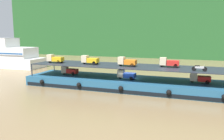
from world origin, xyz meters
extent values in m
plane|color=olive|center=(0.00, 0.00, 0.00)|extent=(400.00, 400.00, 0.00)
cube|color=#235628|center=(0.00, 61.36, 14.05)|extent=(125.80, 32.95, 28.11)
cube|color=#23567A|center=(0.00, 0.00, 0.75)|extent=(32.49, 7.26, 1.50)
cube|color=black|center=(0.00, -3.65, 0.35)|extent=(31.84, 0.06, 0.50)
sphere|color=black|center=(-12.99, -3.83, 0.85)|extent=(0.68, 0.68, 0.68)
sphere|color=black|center=(-6.50, -3.83, 0.85)|extent=(0.68, 0.68, 0.68)
sphere|color=black|center=(0.00, -3.83, 0.85)|extent=(0.68, 0.68, 0.68)
sphere|color=black|center=(6.50, -3.83, 0.85)|extent=(0.68, 0.68, 0.68)
cylinder|color=#232833|center=(-15.36, 3.15, 2.50)|extent=(0.16, 0.16, 2.00)
cylinder|color=#232833|center=(-15.36, -3.15, 2.50)|extent=(0.16, 0.16, 2.00)
cube|color=#232833|center=(0.00, 0.00, 3.45)|extent=(30.89, 6.46, 0.10)
cube|color=red|center=(-9.75, 0.11, 2.13)|extent=(1.74, 1.26, 0.70)
cube|color=beige|center=(-11.15, 0.06, 2.33)|extent=(0.94, 1.03, 1.10)
cube|color=#19232D|center=(-11.62, 0.05, 2.44)|extent=(0.07, 0.85, 0.38)
cylinder|color=black|center=(-11.30, 0.06, 1.78)|extent=(0.56, 0.16, 0.56)
cylinder|color=black|center=(-9.37, 0.66, 1.78)|extent=(0.56, 0.16, 0.56)
cylinder|color=black|center=(-9.33, -0.40, 1.78)|extent=(0.56, 0.16, 0.56)
cube|color=#1E47B7|center=(0.37, -0.48, 2.13)|extent=(1.75, 1.27, 0.70)
cube|color=beige|center=(-1.03, -0.43, 2.33)|extent=(0.94, 1.03, 1.10)
cube|color=#19232D|center=(-1.50, -0.41, 2.44)|extent=(0.07, 0.85, 0.38)
cylinder|color=black|center=(-1.18, -0.42, 1.78)|extent=(0.57, 0.16, 0.56)
cylinder|color=black|center=(0.79, 0.03, 1.78)|extent=(0.57, 0.16, 0.56)
cylinder|color=black|center=(0.75, -1.03, 1.78)|extent=(0.57, 0.16, 0.56)
cube|color=red|center=(10.80, 0.42, 2.13)|extent=(1.75, 1.27, 0.70)
cube|color=#C6B793|center=(9.40, 0.36, 2.33)|extent=(0.94, 1.04, 1.10)
cube|color=#19232D|center=(8.93, 0.34, 2.44)|extent=(0.08, 0.85, 0.38)
cylinder|color=black|center=(9.25, 0.35, 1.78)|extent=(0.57, 0.16, 0.56)
cylinder|color=black|center=(11.18, 0.97, 1.78)|extent=(0.57, 0.16, 0.56)
cylinder|color=black|center=(11.22, -0.09, 1.78)|extent=(0.57, 0.16, 0.56)
cube|color=gold|center=(-11.96, -0.67, 4.13)|extent=(1.76, 1.29, 0.70)
cube|color=beige|center=(-13.36, -0.74, 4.33)|extent=(0.95, 1.05, 1.10)
cube|color=#19232D|center=(-13.83, -0.77, 4.44)|extent=(0.09, 0.85, 0.38)
cylinder|color=black|center=(-13.51, -0.75, 3.78)|extent=(0.57, 0.17, 0.56)
cylinder|color=black|center=(-11.59, -0.11, 3.78)|extent=(0.57, 0.17, 0.56)
cylinder|color=black|center=(-11.53, -1.17, 3.78)|extent=(0.57, 0.17, 0.56)
cube|color=gold|center=(-5.73, -0.35, 4.13)|extent=(1.70, 1.20, 0.70)
cube|color=beige|center=(-7.13, -0.36, 4.33)|extent=(0.90, 1.00, 1.10)
cube|color=#19232D|center=(-7.60, -0.36, 4.44)|extent=(0.04, 0.85, 0.38)
cylinder|color=black|center=(-7.28, -0.36, 3.78)|extent=(0.56, 0.14, 0.56)
cylinder|color=black|center=(-5.33, 0.18, 3.78)|extent=(0.56, 0.14, 0.56)
cylinder|color=black|center=(-5.33, -0.88, 3.78)|extent=(0.56, 0.14, 0.56)
cube|color=orange|center=(0.47, -0.57, 4.13)|extent=(1.74, 1.25, 0.70)
cube|color=beige|center=(-0.93, -0.53, 4.33)|extent=(0.93, 1.03, 1.10)
cube|color=#19232D|center=(-1.40, -0.51, 4.44)|extent=(0.07, 0.85, 0.38)
cylinder|color=black|center=(-1.08, -0.52, 3.78)|extent=(0.56, 0.16, 0.56)
cylinder|color=black|center=(0.89, -0.05, 3.78)|extent=(0.56, 0.16, 0.56)
cylinder|color=black|center=(0.85, -1.11, 3.78)|extent=(0.56, 0.16, 0.56)
cube|color=red|center=(6.50, 0.60, 4.13)|extent=(1.73, 1.24, 0.70)
cube|color=beige|center=(5.10, 0.57, 4.33)|extent=(0.92, 1.02, 1.10)
cube|color=#19232D|center=(4.63, 0.56, 4.44)|extent=(0.06, 0.85, 0.38)
cylinder|color=black|center=(4.95, 0.57, 3.78)|extent=(0.56, 0.15, 0.56)
cylinder|color=black|center=(6.89, 1.14, 3.78)|extent=(0.56, 0.15, 0.56)
cylinder|color=black|center=(6.91, 0.08, 3.78)|extent=(0.56, 0.15, 0.56)
cylinder|color=black|center=(10.69, -1.92, 3.80)|extent=(0.60, 0.12, 0.60)
cylinder|color=black|center=(9.39, -1.96, 3.80)|extent=(0.60, 0.12, 0.60)
cube|color=#B7B7BC|center=(10.04, -1.94, 4.02)|extent=(1.11, 0.23, 0.28)
cube|color=black|center=(9.79, -1.95, 4.20)|extent=(0.61, 0.22, 0.12)
cylinder|color=#B2B2B7|center=(10.59, -1.92, 4.35)|extent=(0.06, 0.55, 0.04)
camera|label=1|loc=(9.23, -33.19, 8.28)|focal=36.64mm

